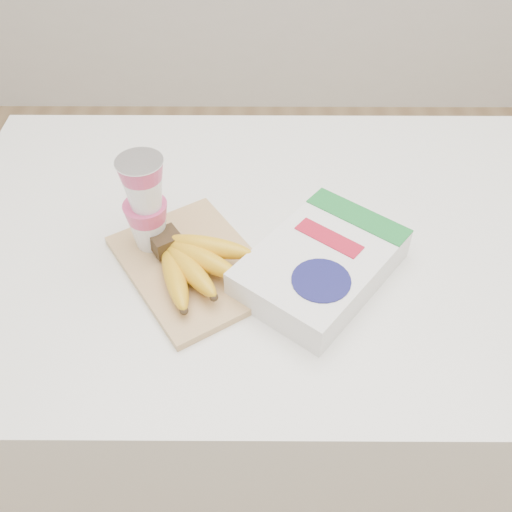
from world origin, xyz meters
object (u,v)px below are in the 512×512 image
(bananas, at_px, (191,261))
(yogurt_stack, at_px, (145,201))
(cutting_board, at_px, (193,266))
(table, at_px, (269,373))
(cereal_box, at_px, (321,264))

(bananas, xyz_separation_m, yogurt_stack, (-0.08, 0.07, 0.07))
(cutting_board, bearing_deg, bananas, -120.05)
(table, height_order, bananas, bananas)
(cutting_board, xyz_separation_m, bananas, (0.00, -0.02, 0.03))
(table, relative_size, bananas, 6.45)
(cutting_board, bearing_deg, table, -0.10)
(table, xyz_separation_m, yogurt_stack, (-0.21, -0.04, 0.57))
(table, bearing_deg, cutting_board, -147.15)
(table, height_order, yogurt_stack, yogurt_stack)
(cereal_box, bearing_deg, table, 164.61)
(yogurt_stack, xyz_separation_m, cereal_box, (0.29, -0.07, -0.08))
(bananas, height_order, cereal_box, bananas)
(cutting_board, height_order, cereal_box, cereal_box)
(yogurt_stack, bearing_deg, bananas, -41.99)
(table, distance_m, yogurt_stack, 0.61)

